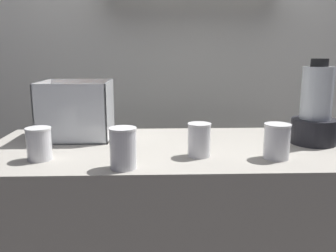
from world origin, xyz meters
name	(u,v)px	position (x,y,z in m)	size (l,w,h in m)	color
counter	(168,251)	(0.00, 0.00, 0.45)	(1.40, 0.64, 0.90)	#9E998E
back_wall_unit	(164,51)	(0.00, 0.77, 1.26)	(2.60, 0.24, 2.50)	silver
carrot_display_bin	(79,121)	(-0.37, 0.16, 0.97)	(0.28, 0.26, 0.24)	white
blender_pitcher	(315,112)	(0.58, 0.02, 1.03)	(0.17, 0.17, 0.33)	black
juice_cup_carrot_far_left	(39,146)	(-0.44, -0.16, 0.95)	(0.08, 0.08, 0.11)	white
juice_cup_beet_left	(123,150)	(-0.15, -0.26, 0.96)	(0.09, 0.09, 0.13)	white
juice_cup_mango_middle	(199,142)	(0.10, -0.13, 0.95)	(0.08, 0.08, 0.12)	white
juice_cup_orange_right	(277,143)	(0.36, -0.17, 0.95)	(0.09, 0.09, 0.12)	white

